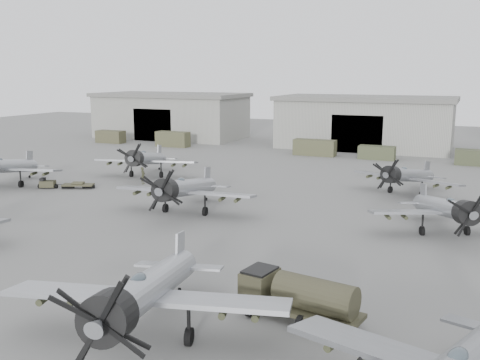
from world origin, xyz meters
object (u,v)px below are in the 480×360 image
object	(u,v)px
aircraft_mid_0	(3,167)
aircraft_near_1	(144,293)
fuel_tanker	(299,294)
tug_trailer	(59,184)
aircraft_mid_2	(447,209)
aircraft_far_1	(406,176)
aircraft_far_0	(145,159)
ground_crew	(143,176)
aircraft_mid_1	(184,189)

from	to	relation	value
aircraft_mid_0	aircraft_near_1	bearing A→B (deg)	-50.11
fuel_tanker	tug_trailer	bearing A→B (deg)	159.07
aircraft_mid_2	aircraft_far_1	world-z (taller)	aircraft_mid_2
aircraft_far_0	tug_trailer	world-z (taller)	aircraft_far_0
ground_crew	aircraft_far_0	bearing A→B (deg)	19.90
ground_crew	aircraft_near_1	bearing A→B (deg)	-155.27
aircraft_mid_2	ground_crew	size ratio (longest dim) A/B	5.82
aircraft_near_1	aircraft_far_1	size ratio (longest dim) A/B	1.21
aircraft_far_0	ground_crew	size ratio (longest dim) A/B	6.40
aircraft_far_0	fuel_tanker	bearing A→B (deg)	-60.33
aircraft_mid_1	aircraft_far_0	distance (m)	18.54
aircraft_near_1	aircraft_far_0	bearing A→B (deg)	109.20
aircraft_mid_1	tug_trailer	distance (m)	18.69
aircraft_far_0	aircraft_mid_0	bearing A→B (deg)	-150.12
aircraft_far_1	ground_crew	size ratio (longest dim) A/B	5.77
aircraft_mid_1	tug_trailer	xyz separation A→B (m)	(-18.12, 4.15, -1.90)
aircraft_far_1	tug_trailer	world-z (taller)	aircraft_far_1
fuel_tanker	tug_trailer	distance (m)	39.54
aircraft_far_1	fuel_tanker	distance (m)	32.02
aircraft_far_0	ground_crew	bearing A→B (deg)	-75.52
aircraft_near_1	ground_crew	bearing A→B (deg)	109.67
aircraft_mid_1	tug_trailer	world-z (taller)	aircraft_mid_1
aircraft_near_1	tug_trailer	world-z (taller)	aircraft_near_1
aircraft_mid_2	aircraft_mid_1	bearing A→B (deg)	162.23
aircraft_mid_1	aircraft_mid_2	distance (m)	22.05
tug_trailer	ground_crew	bearing A→B (deg)	15.51
aircraft_far_0	fuel_tanker	distance (m)	41.14
aircraft_far_1	aircraft_mid_1	bearing A→B (deg)	-118.68
aircraft_mid_1	fuel_tanker	world-z (taller)	aircraft_mid_1
aircraft_mid_0	aircraft_mid_1	bearing A→B (deg)	-20.83
aircraft_mid_0	aircraft_far_1	xyz separation A→B (m)	(41.52, 13.60, -0.22)
aircraft_mid_2	fuel_tanker	world-z (taller)	aircraft_mid_2
aircraft_far_1	aircraft_mid_0	bearing A→B (deg)	-142.99
aircraft_mid_0	ground_crew	bearing A→B (deg)	14.07
aircraft_near_1	tug_trailer	xyz separation A→B (m)	(-28.02, 25.40, -2.04)
aircraft_mid_1	aircraft_mid_2	world-z (taller)	aircraft_mid_1
aircraft_mid_1	ground_crew	xyz separation A→B (m)	(-10.92, 9.80, -1.36)
tug_trailer	aircraft_mid_0	bearing A→B (deg)	174.93
ground_crew	tug_trailer	bearing A→B (deg)	118.98
aircraft_near_1	aircraft_mid_0	world-z (taller)	aircraft_near_1
aircraft_far_0	aircraft_near_1	bearing A→B (deg)	-71.16
aircraft_mid_0	tug_trailer	bearing A→B (deg)	1.94
aircraft_mid_0	aircraft_far_0	distance (m)	15.87
aircraft_mid_0	fuel_tanker	size ratio (longest dim) A/B	1.92
aircraft_far_0	aircraft_mid_2	bearing A→B (deg)	-31.86
fuel_tanker	aircraft_far_1	bearing A→B (deg)	97.27
aircraft_mid_2	fuel_tanker	bearing A→B (deg)	-132.39
aircraft_mid_0	aircraft_far_1	distance (m)	43.70
tug_trailer	aircraft_near_1	bearing A→B (deg)	-64.77
aircraft_mid_0	aircraft_far_1	bearing A→B (deg)	2.56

